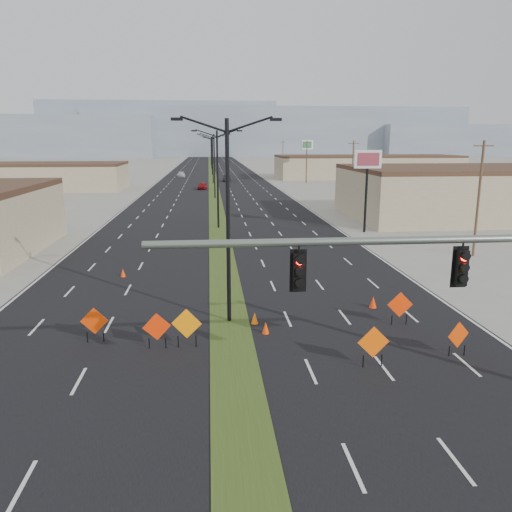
{
  "coord_description": "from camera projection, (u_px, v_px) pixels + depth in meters",
  "views": [
    {
      "loc": [
        -0.87,
        -12.03,
        8.98
      ],
      "look_at": [
        1.44,
        12.81,
        3.2
      ],
      "focal_mm": 35.0,
      "sensor_mm": 36.0,
      "label": 1
    }
  ],
  "objects": [
    {
      "name": "ground",
      "position": [
        247.0,
        474.0,
        13.78
      ],
      "size": [
        600.0,
        600.0,
        0.0
      ],
      "primitive_type": "plane",
      "color": "gray",
      "rests_on": "ground"
    },
    {
      "name": "road_surface",
      "position": [
        213.0,
        182.0,
        110.77
      ],
      "size": [
        25.0,
        400.0,
        0.02
      ],
      "primitive_type": "cube",
      "color": "black",
      "rests_on": "ground"
    },
    {
      "name": "median_strip",
      "position": [
        213.0,
        182.0,
        110.77
      ],
      "size": [
        2.0,
        400.0,
        0.04
      ],
      "primitive_type": "cube",
      "color": "#2B4217",
      "rests_on": "ground"
    },
    {
      "name": "building_sw_far",
      "position": [
        41.0,
        178.0,
        92.82
      ],
      "size": [
        30.0,
        14.0,
        4.5
      ],
      "primitive_type": "cube",
      "color": "tan",
      "rests_on": "ground"
    },
    {
      "name": "building_se_near",
      "position": [
        501.0,
        194.0,
        59.88
      ],
      "size": [
        36.0,
        18.0,
        5.5
      ],
      "primitive_type": "cube",
      "color": "tan",
      "rests_on": "ground"
    },
    {
      "name": "building_se_far",
      "position": [
        366.0,
        167.0,
        123.34
      ],
      "size": [
        44.0,
        16.0,
        5.0
      ],
      "primitive_type": "cube",
      "color": "tan",
      "rests_on": "ground"
    },
    {
      "name": "mesa_center",
      "position": [
        275.0,
        132.0,
        305.22
      ],
      "size": [
        220.0,
        50.0,
        28.0
      ],
      "primitive_type": "cube",
      "color": "gray",
      "rests_on": "ground"
    },
    {
      "name": "mesa_east",
      "position": [
        501.0,
        141.0,
        309.31
      ],
      "size": [
        160.0,
        50.0,
        18.0
      ],
      "primitive_type": "cube",
      "color": "gray",
      "rests_on": "ground"
    },
    {
      "name": "mesa_backdrop",
      "position": [
        162.0,
        129.0,
        317.84
      ],
      "size": [
        140.0,
        50.0,
        32.0
      ],
      "primitive_type": "cube",
      "color": "gray",
      "rests_on": "ground"
    },
    {
      "name": "streetlight_0",
      "position": [
        228.0,
        216.0,
        24.19
      ],
      "size": [
        5.15,
        0.24,
        10.02
      ],
      "color": "black",
      "rests_on": "ground"
    },
    {
      "name": "streetlight_1",
      "position": [
        218.0,
        176.0,
        51.35
      ],
      "size": [
        5.15,
        0.24,
        10.02
      ],
      "color": "black",
      "rests_on": "ground"
    },
    {
      "name": "streetlight_2",
      "position": [
        214.0,
        164.0,
        78.51
      ],
      "size": [
        5.15,
        0.24,
        10.02
      ],
      "color": "black",
      "rests_on": "ground"
    },
    {
      "name": "streetlight_3",
      "position": [
        213.0,
        158.0,
        105.67
      ],
      "size": [
        5.15,
        0.24,
        10.02
      ],
      "color": "black",
      "rests_on": "ground"
    },
    {
      "name": "streetlight_4",
      "position": [
        212.0,
        154.0,
        132.83
      ],
      "size": [
        5.15,
        0.24,
        10.02
      ],
      "color": "black",
      "rests_on": "ground"
    },
    {
      "name": "streetlight_5",
      "position": [
        211.0,
        152.0,
        159.99
      ],
      "size": [
        5.15,
        0.24,
        10.02
      ],
      "color": "black",
      "rests_on": "ground"
    },
    {
      "name": "streetlight_6",
      "position": [
        211.0,
        150.0,
        187.15
      ],
      "size": [
        5.15,
        0.24,
        10.02
      ],
      "color": "black",
      "rests_on": "ground"
    },
    {
      "name": "utility_pole_0",
      "position": [
        479.0,
        197.0,
        38.78
      ],
      "size": [
        1.6,
        0.2,
        9.0
      ],
      "color": "#4C3823",
      "rests_on": "ground"
    },
    {
      "name": "utility_pole_1",
      "position": [
        352.0,
        171.0,
        72.73
      ],
      "size": [
        1.6,
        0.2,
        9.0
      ],
      "color": "#4C3823",
      "rests_on": "ground"
    },
    {
      "name": "utility_pole_2",
      "position": [
        307.0,
        161.0,
        106.68
      ],
      "size": [
        1.6,
        0.2,
        9.0
      ],
      "color": "#4C3823",
      "rests_on": "ground"
    },
    {
      "name": "utility_pole_3",
      "position": [
        283.0,
        156.0,
        140.62
      ],
      "size": [
        1.6,
        0.2,
        9.0
      ],
      "color": "#4C3823",
      "rests_on": "ground"
    },
    {
      "name": "car_left",
      "position": [
        203.0,
        186.0,
        94.26
      ],
      "size": [
        2.02,
        3.98,
        1.3
      ],
      "primitive_type": "imported",
      "rotation": [
        0.0,
        0.0,
        -0.13
      ],
      "color": "maroon",
      "rests_on": "ground"
    },
    {
      "name": "car_mid",
      "position": [
        227.0,
        178.0,
        112.26
      ],
      "size": [
        1.85,
        4.38,
        1.41
      ],
      "primitive_type": "imported",
      "rotation": [
        0.0,
        0.0,
        -0.09
      ],
      "color": "black",
      "rests_on": "ground"
    },
    {
      "name": "car_far",
      "position": [
        181.0,
        175.0,
        124.96
      ],
      "size": [
        2.17,
        4.68,
        1.32
      ],
      "primitive_type": "imported",
      "rotation": [
        0.0,
        0.0,
        0.07
      ],
      "color": "silver",
      "rests_on": "ground"
    },
    {
      "name": "construction_sign_0",
      "position": [
        94.0,
        322.0,
        22.54
      ],
      "size": [
        1.24,
        0.07,
        1.65
      ],
      "rotation": [
        0.0,
        0.0,
        0.03
      ],
      "color": "red",
      "rests_on": "ground"
    },
    {
      "name": "construction_sign_1",
      "position": [
        187.0,
        325.0,
        21.96
      ],
      "size": [
        1.34,
        0.26,
        1.8
      ],
      "rotation": [
        0.0,
        0.0,
        -0.16
      ],
      "color": "orange",
      "rests_on": "ground"
    },
    {
      "name": "construction_sign_2",
      "position": [
        157.0,
        328.0,
        21.85
      ],
      "size": [
        1.22,
        0.3,
        1.65
      ],
      "rotation": [
        0.0,
        0.0,
        0.21
      ],
      "color": "red",
      "rests_on": "ground"
    },
    {
      "name": "construction_sign_3",
      "position": [
        373.0,
        343.0,
        20.02
      ],
      "size": [
        1.32,
        0.11,
        1.76
      ],
      "rotation": [
        0.0,
        0.0,
        0.05
      ],
      "color": "#F25405",
      "rests_on": "ground"
    },
    {
      "name": "construction_sign_4",
      "position": [
        458.0,
        336.0,
        21.11
      ],
      "size": [
        1.1,
        0.43,
        1.54
      ],
      "rotation": [
        0.0,
        0.0,
        0.35
      ],
      "color": "#D53904",
      "rests_on": "ground"
    },
    {
      "name": "construction_sign_5",
      "position": [
        400.0,
        306.0,
        24.68
      ],
      "size": [
        1.28,
        0.07,
        1.71
      ],
      "rotation": [
        0.0,
        0.0,
        -0.02
      ],
      "color": "#EC3204",
      "rests_on": "ground"
    },
    {
      "name": "cone_0",
      "position": [
        255.0,
        318.0,
        24.99
      ],
      "size": [
        0.42,
        0.42,
        0.58
      ],
      "primitive_type": "cone",
      "rotation": [
        0.0,
        0.0,
        0.22
      ],
      "color": "#FE6405",
      "rests_on": "ground"
    },
    {
      "name": "cone_1",
      "position": [
        266.0,
        328.0,
        23.71
      ],
      "size": [
        0.41,
        0.41,
        0.59
      ],
      "primitive_type": "cone",
      "rotation": [
        0.0,
        0.0,
        0.18
      ],
      "color": "#F23905",
      "rests_on": "ground"
    },
    {
      "name": "cone_2",
      "position": [
        373.0,
        302.0,
        27.37
      ],
      "size": [
        0.46,
        0.46,
        0.66
      ],
      "primitive_type": "cone",
      "rotation": [
        0.0,
        0.0,
        0.18
      ],
      "color": "#FA3205",
      "rests_on": "ground"
    },
    {
      "name": "cone_3",
      "position": [
        123.0,
        273.0,
        33.61
      ],
      "size": [
        0.42,
        0.42,
        0.57
      ],
      "primitive_type": "cone",
      "rotation": [
        0.0,
        0.0,
        -0.26
      ],
      "color": "#F83905",
      "rests_on": "ground"
    },
    {
      "name": "pole_sign_east_near",
      "position": [
        367.0,
        166.0,
        48.73
      ],
      "size": [
        2.66,
        0.57,
        8.1
      ],
      "rotation": [
        0.0,
        0.0,
        -0.07
      ],
      "color": "black",
      "rests_on": "ground"
    },
    {
      "name": "pole_sign_east_far",
      "position": [
        307.0,
        148.0,
        107.83
      ],
      "size": [
        2.85,
        1.53,
        9.1
      ],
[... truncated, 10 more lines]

